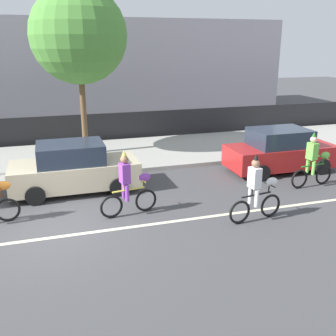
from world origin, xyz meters
name	(u,v)px	position (x,y,z in m)	size (l,w,h in m)	color
ground_plane	(53,229)	(0.00, 0.00, 0.00)	(80.00, 80.00, 0.00)	#424244
road_centre_line	(54,237)	(0.00, -0.50, 0.00)	(36.00, 0.14, 0.01)	beige
sidewalk_curb	(49,160)	(0.00, 6.50, 0.07)	(60.00, 5.00, 0.15)	#9E9B93
fence_line	(47,131)	(0.00, 9.40, 0.70)	(40.00, 0.08, 1.40)	black
building_backdrop	(62,69)	(1.32, 18.00, 3.07)	(28.00, 8.00, 6.15)	#99939E
parade_cyclist_purple	(129,187)	(2.13, 0.34, 0.84)	(1.71, 0.53, 1.92)	black
parade_cyclist_zebra	(257,192)	(5.39, -1.06, 0.84)	(1.71, 0.52, 1.92)	black
parade_cyclist_lime	(314,163)	(8.57, 0.79, 0.84)	(1.72, 0.50, 1.92)	black
parked_car_red	(280,151)	(8.45, 2.63, 0.78)	(4.10, 1.92, 1.64)	#AD1E1E
parked_car_beige	(74,169)	(0.79, 2.71, 0.78)	(4.10, 1.92, 1.64)	beige
street_tree_near_lamp	(79,35)	(1.57, 6.82, 4.99)	(3.85, 3.85, 6.78)	brown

